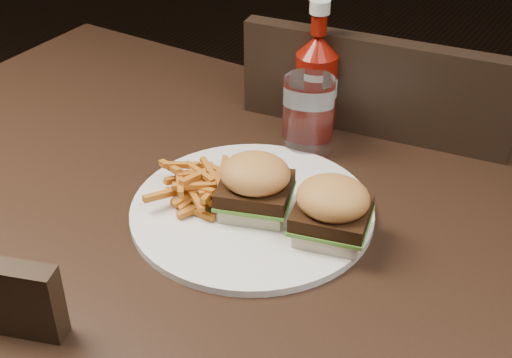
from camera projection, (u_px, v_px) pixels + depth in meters
The scene contains 8 objects.
dining_table at pixel (210, 219), 0.98m from camera, with size 1.20×0.80×0.04m, color black.
chair_far at pixel (383, 221), 1.46m from camera, with size 0.44×0.44×0.04m, color black.
plate at pixel (252, 210), 0.95m from camera, with size 0.32×0.32×0.01m, color white.
sandwich_half_a at pixel (255, 204), 0.93m from camera, with size 0.08×0.08×0.02m, color beige.
sandwich_half_b at pixel (331, 229), 0.89m from camera, with size 0.08×0.08×0.02m, color beige.
fries_pile at pixel (200, 180), 0.96m from camera, with size 0.11×0.11×0.04m, color #B4692A, non-canonical shape.
ketchup_bottle at pixel (316, 93), 1.11m from camera, with size 0.07×0.07×0.13m, color maroon.
tumbler at pixel (308, 116), 1.06m from camera, with size 0.08×0.08×0.12m, color white.
Camera 1 is at (0.46, -0.63, 1.32)m, focal length 50.00 mm.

